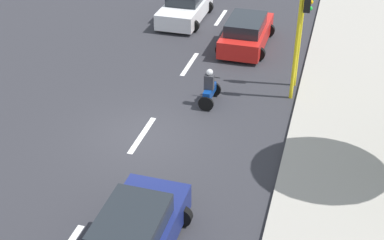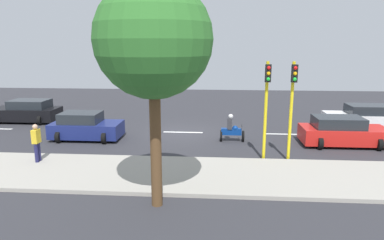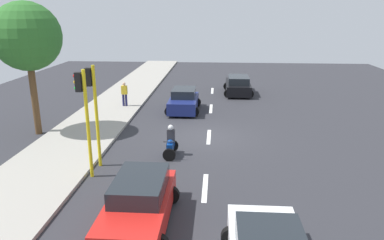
% 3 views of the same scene
% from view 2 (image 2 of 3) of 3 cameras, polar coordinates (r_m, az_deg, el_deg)
% --- Properties ---
extents(ground_plane, '(40.00, 60.00, 0.10)m').
position_cam_2_polar(ground_plane, '(20.77, -1.50, -2.20)').
color(ground_plane, '#2D2D33').
extents(sidewalk, '(4.00, 60.00, 0.15)m').
position_cam_2_polar(sidewalk, '(14.12, -4.33, -8.92)').
color(sidewalk, '#9E998E').
rests_on(sidewalk, ground).
extents(lane_stripe_north, '(0.20, 2.40, 0.01)m').
position_cam_2_polar(lane_stripe_north, '(22.16, -17.14, -1.68)').
color(lane_stripe_north, white).
rests_on(lane_stripe_north, ground).
extents(lane_stripe_mid, '(0.20, 2.40, 0.01)m').
position_cam_2_polar(lane_stripe_mid, '(20.76, -1.50, -2.05)').
color(lane_stripe_mid, white).
rests_on(lane_stripe_mid, ground).
extents(lane_stripe_south, '(0.20, 2.40, 0.01)m').
position_cam_2_polar(lane_stripe_south, '(21.05, 14.99, -2.28)').
color(lane_stripe_south, white).
rests_on(lane_stripe_south, ground).
extents(car_white, '(2.37, 4.39, 1.52)m').
position_cam_2_polar(car_white, '(24.05, 26.56, 0.36)').
color(car_white, white).
rests_on(car_white, ground).
extents(car_black, '(2.37, 4.45, 1.52)m').
position_cam_2_polar(car_black, '(26.04, -25.80, 1.28)').
color(car_black, black).
rests_on(car_black, ground).
extents(car_red, '(2.32, 4.39, 1.52)m').
position_cam_2_polar(car_red, '(19.67, 23.75, -1.83)').
color(car_red, red).
rests_on(car_red, ground).
extents(car_dark_blue, '(2.27, 3.83, 1.52)m').
position_cam_2_polar(car_dark_blue, '(20.05, -17.30, -1.08)').
color(car_dark_blue, navy).
rests_on(car_dark_blue, ground).
extents(motorcycle, '(0.60, 1.30, 1.53)m').
position_cam_2_polar(motorcycle, '(18.84, 6.62, -1.65)').
color(motorcycle, black).
rests_on(motorcycle, ground).
extents(pedestrian_near_signal, '(0.40, 0.24, 1.69)m').
position_cam_2_polar(pedestrian_near_signal, '(16.47, -24.47, -3.29)').
color(pedestrian_near_signal, '#1E1E4C').
rests_on(pedestrian_near_signal, sidewalk).
extents(traffic_light_corner, '(0.49, 0.24, 4.50)m').
position_cam_2_polar(traffic_light_corner, '(15.67, 16.36, 3.58)').
color(traffic_light_corner, yellow).
rests_on(traffic_light_corner, ground).
extents(traffic_light_midblock, '(0.49, 0.24, 4.50)m').
position_cam_2_polar(traffic_light_midblock, '(15.48, 12.30, 3.70)').
color(traffic_light_midblock, yellow).
rests_on(traffic_light_midblock, ground).
extents(street_tree_south, '(3.61, 3.61, 7.17)m').
position_cam_2_polar(street_tree_south, '(10.58, -6.46, 13.00)').
color(street_tree_south, brown).
rests_on(street_tree_south, ground).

